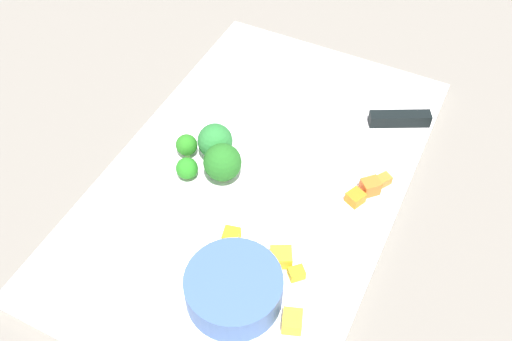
# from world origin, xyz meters

# --- Properties ---
(ground_plane) EXTENTS (4.00, 4.00, 0.00)m
(ground_plane) POSITION_xyz_m (0.00, 0.00, 0.00)
(ground_plane) COLOR slate
(cutting_board) EXTENTS (0.50, 0.32, 0.01)m
(cutting_board) POSITION_xyz_m (0.00, 0.00, 0.01)
(cutting_board) COLOR white
(cutting_board) RESTS_ON ground_plane
(prep_bowl) EXTENTS (0.09, 0.09, 0.03)m
(prep_bowl) POSITION_xyz_m (0.14, 0.05, 0.03)
(prep_bowl) COLOR #3A5890
(prep_bowl) RESTS_ON cutting_board
(chef_knife) EXTENTS (0.15, 0.28, 0.02)m
(chef_knife) POSITION_xyz_m (-0.12, 0.06, 0.02)
(chef_knife) COLOR silver
(chef_knife) RESTS_ON cutting_board
(carrot_dice_0) EXTENTS (0.02, 0.02, 0.01)m
(carrot_dice_0) POSITION_xyz_m (-0.05, 0.13, 0.02)
(carrot_dice_0) COLOR orange
(carrot_dice_0) RESTS_ON cutting_board
(carrot_dice_1) EXTENTS (0.03, 0.03, 0.02)m
(carrot_dice_1) POSITION_xyz_m (-0.04, 0.12, 0.02)
(carrot_dice_1) COLOR orange
(carrot_dice_1) RESTS_ON cutting_board
(carrot_dice_2) EXTENTS (0.02, 0.02, 0.01)m
(carrot_dice_2) POSITION_xyz_m (-0.02, 0.11, 0.02)
(carrot_dice_2) COLOR orange
(carrot_dice_2) RESTS_ON cutting_board
(pepper_dice_0) EXTENTS (0.03, 0.02, 0.02)m
(pepper_dice_0) POSITION_xyz_m (0.15, 0.11, 0.02)
(pepper_dice_0) COLOR yellow
(pepper_dice_0) RESTS_ON cutting_board
(pepper_dice_1) EXTENTS (0.03, 0.03, 0.02)m
(pepper_dice_1) POSITION_xyz_m (0.09, 0.07, 0.02)
(pepper_dice_1) COLOR yellow
(pepper_dice_1) RESTS_ON cutting_board
(pepper_dice_2) EXTENTS (0.02, 0.02, 0.02)m
(pepper_dice_2) POSITION_xyz_m (0.09, 0.02, 0.02)
(pepper_dice_2) COLOR yellow
(pepper_dice_2) RESTS_ON cutting_board
(pepper_dice_3) EXTENTS (0.02, 0.02, 0.01)m
(pepper_dice_3) POSITION_xyz_m (0.10, 0.09, 0.02)
(pepper_dice_3) COLOR yellow
(pepper_dice_3) RESTS_ON cutting_board
(broccoli_floret_0) EXTENTS (0.04, 0.04, 0.05)m
(broccoli_floret_0) POSITION_xyz_m (-0.01, -0.05, 0.04)
(broccoli_floret_0) COLOR #8EAD5E
(broccoli_floret_0) RESTS_ON cutting_board
(broccoli_floret_1) EXTENTS (0.03, 0.03, 0.03)m
(broccoli_floret_1) POSITION_xyz_m (0.01, -0.09, 0.03)
(broccoli_floret_1) COLOR #87BD65
(broccoli_floret_1) RESTS_ON cutting_board
(broccoli_floret_2) EXTENTS (0.04, 0.04, 0.05)m
(broccoli_floret_2) POSITION_xyz_m (0.02, -0.03, 0.04)
(broccoli_floret_2) COLOR #8BB26D
(broccoli_floret_2) RESTS_ON cutting_board
(broccoli_floret_3) EXTENTS (0.02, 0.02, 0.03)m
(broccoli_floret_3) POSITION_xyz_m (0.03, -0.07, 0.03)
(broccoli_floret_3) COLOR #8BB262
(broccoli_floret_3) RESTS_ON cutting_board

